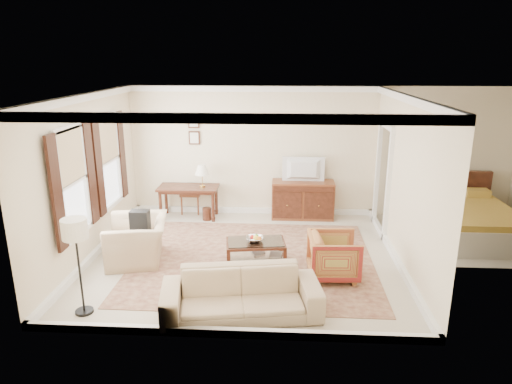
# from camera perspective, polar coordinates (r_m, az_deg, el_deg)

# --- Properties ---
(room_shell) EXTENTS (5.51, 5.01, 2.91)m
(room_shell) POSITION_cam_1_polar(r_m,az_deg,el_deg) (7.68, -1.64, 8.87)
(room_shell) COLOR beige
(room_shell) RESTS_ON ground
(annex_bedroom) EXTENTS (3.00, 2.70, 2.90)m
(annex_bedroom) POSITION_cam_1_polar(r_m,az_deg,el_deg) (10.05, 25.59, -3.45)
(annex_bedroom) COLOR beige
(annex_bedroom) RESTS_ON ground
(window_front) EXTENTS (0.12, 1.56, 1.80)m
(window_front) POSITION_cam_1_polar(r_m,az_deg,el_deg) (7.90, -21.95, 1.06)
(window_front) COLOR #CCB284
(window_front) RESTS_ON room_shell
(window_rear) EXTENTS (0.12, 1.56, 1.80)m
(window_rear) POSITION_cam_1_polar(r_m,az_deg,el_deg) (9.33, -17.90, 3.70)
(window_rear) COLOR #CCB284
(window_rear) RESTS_ON room_shell
(doorway) EXTENTS (0.10, 1.12, 2.25)m
(doorway) POSITION_cam_1_polar(r_m,az_deg,el_deg) (9.62, 15.53, 1.36)
(doorway) COLOR white
(doorway) RESTS_ON room_shell
(rug) EXTENTS (4.26, 3.66, 0.01)m
(rug) POSITION_cam_1_polar(r_m,az_deg,el_deg) (8.26, -0.37, -8.43)
(rug) COLOR #58251D
(rug) RESTS_ON room_shell
(writing_desk) EXTENTS (1.33, 0.66, 0.72)m
(writing_desk) POSITION_cam_1_polar(r_m,az_deg,el_deg) (10.28, -8.44, 0.09)
(writing_desk) COLOR #512517
(writing_desk) RESTS_ON room_shell
(desk_chair) EXTENTS (0.51, 0.51, 1.05)m
(desk_chair) POSITION_cam_1_polar(r_m,az_deg,el_deg) (10.64, -8.13, 0.16)
(desk_chair) COLOR brown
(desk_chair) RESTS_ON room_shell
(desk_lamp) EXTENTS (0.32, 0.32, 0.50)m
(desk_lamp) POSITION_cam_1_polar(r_m,az_deg,el_deg) (10.13, -6.74, 2.02)
(desk_lamp) COLOR silver
(desk_lamp) RESTS_ON writing_desk
(framed_prints) EXTENTS (0.25, 0.04, 0.68)m
(framed_prints) POSITION_cam_1_polar(r_m,az_deg,el_deg) (10.36, -7.76, 7.76)
(framed_prints) COLOR #512517
(framed_prints) RESTS_ON room_shell
(sideboard) EXTENTS (1.37, 0.53, 0.85)m
(sideboard) POSITION_cam_1_polar(r_m,az_deg,el_deg) (10.27, 5.85, -0.95)
(sideboard) COLOR brown
(sideboard) RESTS_ON room_shell
(tv) EXTENTS (0.89, 0.51, 0.12)m
(tv) POSITION_cam_1_polar(r_m,az_deg,el_deg) (10.03, 6.00, 3.74)
(tv) COLOR black
(tv) RESTS_ON sideboard
(coffee_table) EXTENTS (1.08, 0.72, 0.43)m
(coffee_table) POSITION_cam_1_polar(r_m,az_deg,el_deg) (7.99, -0.04, -6.84)
(coffee_table) COLOR #512517
(coffee_table) RESTS_ON room_shell
(fruit_bowl) EXTENTS (0.42, 0.42, 0.10)m
(fruit_bowl) POSITION_cam_1_polar(r_m,az_deg,el_deg) (7.92, -0.16, -5.81)
(fruit_bowl) COLOR silver
(fruit_bowl) RESTS_ON coffee_table
(book_a) EXTENTS (0.27, 0.15, 0.38)m
(book_a) POSITION_cam_1_polar(r_m,az_deg,el_deg) (8.14, -0.56, -7.56)
(book_a) COLOR brown
(book_a) RESTS_ON coffee_table
(book_b) EXTENTS (0.28, 0.06, 0.38)m
(book_b) POSITION_cam_1_polar(r_m,az_deg,el_deg) (8.09, 1.72, -7.78)
(book_b) COLOR brown
(book_b) RESTS_ON coffee_table
(striped_armchair) EXTENTS (0.78, 0.82, 0.81)m
(striped_armchair) POSITION_cam_1_polar(r_m,az_deg,el_deg) (7.61, 9.72, -7.66)
(striped_armchair) COLOR maroon
(striped_armchair) RESTS_ON room_shell
(club_armchair) EXTENTS (0.97, 1.29, 1.02)m
(club_armchair) POSITION_cam_1_polar(r_m,az_deg,el_deg) (8.34, -14.66, -5.02)
(club_armchair) COLOR tan
(club_armchair) RESTS_ON room_shell
(backpack) EXTENTS (0.25, 0.34, 0.40)m
(backpack) POSITION_cam_1_polar(r_m,az_deg,el_deg) (8.22, -14.30, -3.44)
(backpack) COLOR black
(backpack) RESTS_ON club_armchair
(sofa) EXTENTS (2.28, 0.98, 0.86)m
(sofa) POSITION_cam_1_polar(r_m,az_deg,el_deg) (6.47, -1.86, -11.76)
(sofa) COLOR tan
(sofa) RESTS_ON room_shell
(floor_lamp) EXTENTS (0.35, 0.35, 1.41)m
(floor_lamp) POSITION_cam_1_polar(r_m,az_deg,el_deg) (6.65, -21.65, -5.13)
(floor_lamp) COLOR black
(floor_lamp) RESTS_ON room_shell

